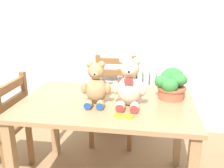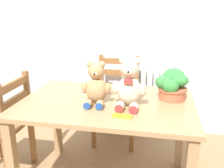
{
  "view_description": "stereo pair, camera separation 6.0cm",
  "coord_description": "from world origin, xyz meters",
  "px_view_note": "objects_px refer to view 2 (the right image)",
  "views": [
    {
      "loc": [
        0.3,
        -1.23,
        1.37
      ],
      "look_at": [
        0.05,
        0.37,
        0.86
      ],
      "focal_mm": 40.0,
      "sensor_mm": 36.0,
      "label": 1
    },
    {
      "loc": [
        0.36,
        -1.22,
        1.37
      ],
      "look_at": [
        0.05,
        0.37,
        0.86
      ],
      "focal_mm": 40.0,
      "sensor_mm": 36.0,
      "label": 2
    }
  ],
  "objects_px": {
    "wooden_chair_behind": "(117,98)",
    "wooden_chair_side": "(4,126)",
    "chocolate_bar": "(122,116)",
    "teddy_bear_right": "(129,85)",
    "potted_plant": "(173,85)",
    "teddy_bear_left": "(96,86)"
  },
  "relations": [
    {
      "from": "teddy_bear_left",
      "to": "wooden_chair_behind",
      "type": "bearing_deg",
      "value": -94.38
    },
    {
      "from": "wooden_chair_side",
      "to": "teddy_bear_left",
      "type": "distance_m",
      "value": 0.89
    },
    {
      "from": "potted_plant",
      "to": "chocolate_bar",
      "type": "relative_size",
      "value": 2.02
    },
    {
      "from": "wooden_chair_side",
      "to": "teddy_bear_left",
      "type": "height_order",
      "value": "teddy_bear_left"
    },
    {
      "from": "teddy_bear_left",
      "to": "potted_plant",
      "type": "bearing_deg",
      "value": -163.15
    },
    {
      "from": "wooden_chair_side",
      "to": "chocolate_bar",
      "type": "relative_size",
      "value": 7.04
    },
    {
      "from": "teddy_bear_left",
      "to": "wooden_chair_side",
      "type": "bearing_deg",
      "value": -7.57
    },
    {
      "from": "wooden_chair_behind",
      "to": "teddy_bear_left",
      "type": "relative_size",
      "value": 2.97
    },
    {
      "from": "teddy_bear_right",
      "to": "chocolate_bar",
      "type": "bearing_deg",
      "value": 85.13
    },
    {
      "from": "wooden_chair_behind",
      "to": "wooden_chair_side",
      "type": "relative_size",
      "value": 1.03
    },
    {
      "from": "teddy_bear_right",
      "to": "potted_plant",
      "type": "height_order",
      "value": "teddy_bear_right"
    },
    {
      "from": "teddy_bear_right",
      "to": "potted_plant",
      "type": "bearing_deg",
      "value": -145.15
    },
    {
      "from": "teddy_bear_left",
      "to": "teddy_bear_right",
      "type": "bearing_deg",
      "value": 175.49
    },
    {
      "from": "wooden_chair_behind",
      "to": "wooden_chair_side",
      "type": "xyz_separation_m",
      "value": [
        -0.8,
        -0.75,
        -0.02
      ]
    },
    {
      "from": "wooden_chair_side",
      "to": "teddy_bear_right",
      "type": "bearing_deg",
      "value": -92.72
    },
    {
      "from": "teddy_bear_left",
      "to": "chocolate_bar",
      "type": "xyz_separation_m",
      "value": [
        0.21,
        -0.19,
        -0.12
      ]
    },
    {
      "from": "wooden_chair_behind",
      "to": "wooden_chair_side",
      "type": "distance_m",
      "value": 1.09
    },
    {
      "from": "wooden_chair_side",
      "to": "teddy_bear_right",
      "type": "height_order",
      "value": "teddy_bear_right"
    },
    {
      "from": "wooden_chair_behind",
      "to": "teddy_bear_right",
      "type": "bearing_deg",
      "value": 105.75
    },
    {
      "from": "potted_plant",
      "to": "wooden_chair_behind",
      "type": "bearing_deg",
      "value": 130.83
    },
    {
      "from": "wooden_chair_side",
      "to": "chocolate_bar",
      "type": "xyz_separation_m",
      "value": [
        1.0,
        -0.24,
        0.28
      ]
    },
    {
      "from": "wooden_chair_behind",
      "to": "chocolate_bar",
      "type": "bearing_deg",
      "value": 101.87
    }
  ]
}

